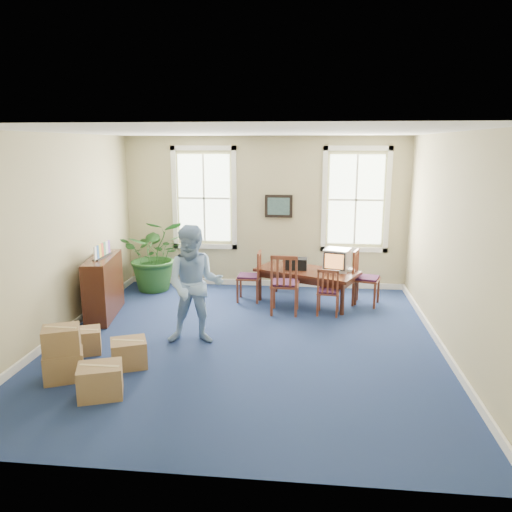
# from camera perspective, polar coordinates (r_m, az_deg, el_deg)

# --- Properties ---
(floor) EXTENTS (6.50, 6.50, 0.00)m
(floor) POSITION_cam_1_polar(r_m,az_deg,el_deg) (7.93, -1.20, -9.79)
(floor) COLOR navy
(floor) RESTS_ON ground
(ceiling) EXTENTS (6.50, 6.50, 0.00)m
(ceiling) POSITION_cam_1_polar(r_m,az_deg,el_deg) (7.33, -1.32, 14.01)
(ceiling) COLOR white
(ceiling) RESTS_ON ground
(wall_back) EXTENTS (6.50, 0.00, 6.50)m
(wall_back) POSITION_cam_1_polar(r_m,az_deg,el_deg) (10.66, 1.00, 4.96)
(wall_back) COLOR tan
(wall_back) RESTS_ON ground
(wall_front) EXTENTS (6.50, 0.00, 6.50)m
(wall_front) POSITION_cam_1_polar(r_m,az_deg,el_deg) (4.37, -6.79, -6.52)
(wall_front) COLOR tan
(wall_front) RESTS_ON ground
(wall_left) EXTENTS (0.00, 6.50, 6.50)m
(wall_left) POSITION_cam_1_polar(r_m,az_deg,el_deg) (8.39, -22.03, 1.94)
(wall_left) COLOR tan
(wall_left) RESTS_ON ground
(wall_right) EXTENTS (0.00, 6.50, 6.50)m
(wall_right) POSITION_cam_1_polar(r_m,az_deg,el_deg) (7.68, 21.52, 1.06)
(wall_right) COLOR tan
(wall_right) RESTS_ON ground
(baseboard_back) EXTENTS (6.00, 0.04, 0.12)m
(baseboard_back) POSITION_cam_1_polar(r_m,az_deg,el_deg) (10.94, 0.96, -3.08)
(baseboard_back) COLOR white
(baseboard_back) RESTS_ON ground
(baseboard_left) EXTENTS (0.04, 6.50, 0.12)m
(baseboard_left) POSITION_cam_1_polar(r_m,az_deg,el_deg) (8.77, -21.02, -7.99)
(baseboard_left) COLOR white
(baseboard_left) RESTS_ON ground
(baseboard_right) EXTENTS (0.04, 6.50, 0.12)m
(baseboard_right) POSITION_cam_1_polar(r_m,az_deg,el_deg) (8.11, 20.43, -9.66)
(baseboard_right) COLOR white
(baseboard_right) RESTS_ON ground
(window_left) EXTENTS (1.40, 0.12, 2.20)m
(window_left) POSITION_cam_1_polar(r_m,az_deg,el_deg) (10.79, -5.94, 6.60)
(window_left) COLOR white
(window_left) RESTS_ON ground
(window_right) EXTENTS (1.40, 0.12, 2.20)m
(window_right) POSITION_cam_1_polar(r_m,az_deg,el_deg) (10.60, 11.34, 6.31)
(window_right) COLOR white
(window_right) RESTS_ON ground
(wall_picture) EXTENTS (0.58, 0.06, 0.48)m
(wall_picture) POSITION_cam_1_polar(r_m,az_deg,el_deg) (10.56, 2.61, 5.70)
(wall_picture) COLOR black
(wall_picture) RESTS_ON ground
(conference_table) EXTENTS (2.11, 1.59, 0.66)m
(conference_table) POSITION_cam_1_polar(r_m,az_deg,el_deg) (9.77, 5.81, -3.45)
(conference_table) COLOR #401D11
(conference_table) RESTS_ON ground
(crt_tv) EXTENTS (0.58, 0.61, 0.42)m
(crt_tv) POSITION_cam_1_polar(r_m,az_deg,el_deg) (9.69, 9.24, -0.40)
(crt_tv) COLOR #B7B7BC
(crt_tv) RESTS_ON conference_table
(game_console) EXTENTS (0.16, 0.20, 0.05)m
(game_console) POSITION_cam_1_polar(r_m,az_deg,el_deg) (9.71, 10.77, -1.56)
(game_console) COLOR white
(game_console) RESTS_ON conference_table
(equipment_bag) EXTENTS (0.44, 0.29, 0.21)m
(equipment_bag) POSITION_cam_1_polar(r_m,az_deg,el_deg) (9.70, 4.58, -0.87)
(equipment_bag) COLOR black
(equipment_bag) RESTS_ON conference_table
(chair_near_left) EXTENTS (0.52, 0.52, 1.12)m
(chair_near_left) POSITION_cam_1_polar(r_m,az_deg,el_deg) (9.08, 3.32, -3.11)
(chair_near_left) COLOR brown
(chair_near_left) RESTS_ON ground
(chair_near_right) EXTENTS (0.44, 0.44, 0.88)m
(chair_near_right) POSITION_cam_1_polar(r_m,az_deg,el_deg) (9.11, 8.27, -3.97)
(chair_near_right) COLOR brown
(chair_near_right) RESTS_ON ground
(chair_end_left) EXTENTS (0.46, 0.46, 0.99)m
(chair_end_left) POSITION_cam_1_polar(r_m,az_deg,el_deg) (9.79, -0.84, -2.32)
(chair_end_left) COLOR brown
(chair_end_left) RESTS_ON ground
(chair_end_right) EXTENTS (0.59, 0.59, 1.05)m
(chair_end_right) POSITION_cam_1_polar(r_m,az_deg,el_deg) (9.78, 12.52, -2.47)
(chair_end_right) COLOR brown
(chair_end_right) RESTS_ON ground
(man) EXTENTS (0.97, 0.79, 1.85)m
(man) POSITION_cam_1_polar(r_m,az_deg,el_deg) (7.68, -7.01, -3.32)
(man) COLOR #88ACD8
(man) RESTS_ON ground
(credenza) EXTENTS (0.60, 1.42, 1.08)m
(credenza) POSITION_cam_1_polar(r_m,az_deg,el_deg) (9.30, -17.01, -3.43)
(credenza) COLOR #401D11
(credenza) RESTS_ON ground
(brochure_rack) EXTENTS (0.23, 0.60, 0.26)m
(brochure_rack) POSITION_cam_1_polar(r_m,az_deg,el_deg) (9.14, -17.17, 0.61)
(brochure_rack) COLOR #99999E
(brochure_rack) RESTS_ON credenza
(potted_plant) EXTENTS (1.62, 1.50, 1.52)m
(potted_plant) POSITION_cam_1_polar(r_m,az_deg,el_deg) (10.67, -11.40, 0.14)
(potted_plant) COLOR #214E1E
(potted_plant) RESTS_ON ground
(cardboard_boxes) EXTENTS (1.76, 1.76, 0.76)m
(cardboard_boxes) POSITION_cam_1_polar(r_m,az_deg,el_deg) (7.08, -19.51, -10.07)
(cardboard_boxes) COLOR #9B764C
(cardboard_boxes) RESTS_ON ground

